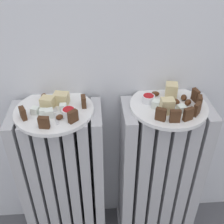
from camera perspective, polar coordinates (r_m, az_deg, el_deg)
radiator_left at (r=1.10m, az=-9.82°, el=-14.02°), size 0.31×0.17×0.64m
radiator_right at (r=1.12m, az=9.63°, el=-13.02°), size 0.31×0.17×0.64m
plate_left at (r=0.89m, az=-11.92°, el=0.26°), size 0.25×0.25×0.01m
plate_right at (r=0.91m, az=11.64°, el=1.20°), size 0.25×0.25×0.01m
dark_cake_slice_left_0 at (r=0.85m, az=-17.99°, el=-0.26°), size 0.03×0.03×0.04m
dark_cake_slice_left_1 at (r=0.80m, az=-13.96°, el=-2.13°), size 0.03×0.02×0.04m
dark_cake_slice_left_2 at (r=0.81m, az=-8.10°, el=-0.91°), size 0.03×0.03×0.04m
dark_cake_slice_left_3 at (r=0.87m, az=-5.91°, el=2.19°), size 0.02×0.03×0.04m
marble_cake_slice_left_0 at (r=0.88m, az=-13.22°, el=1.90°), size 0.05×0.04×0.04m
marble_cake_slice_left_1 at (r=0.90m, az=-10.48°, el=2.79°), size 0.05×0.04×0.04m
turkish_delight_left_0 at (r=0.87m, az=-10.10°, el=0.98°), size 0.02×0.02×0.02m
turkish_delight_left_1 at (r=0.86m, az=-14.13°, el=0.02°), size 0.02×0.02×0.02m
turkish_delight_left_2 at (r=0.87m, az=-15.70°, el=0.31°), size 0.03×0.03×0.02m
turkish_delight_left_3 at (r=0.85m, az=-12.90°, el=-0.23°), size 0.03×0.03×0.02m
medjool_date_left_0 at (r=0.94m, az=-13.99°, el=3.20°), size 0.02×0.03×0.02m
medjool_date_left_1 at (r=0.83m, az=-10.85°, el=-1.04°), size 0.03×0.02×0.02m
jam_bowl_left at (r=0.83m, az=-8.97°, el=-0.06°), size 0.04×0.04×0.03m
dark_cake_slice_right_0 at (r=0.82m, az=10.07°, el=-0.48°), size 0.03×0.03×0.04m
dark_cake_slice_right_1 at (r=0.82m, az=12.97°, el=-0.84°), size 0.03×0.01×0.04m
dark_cake_slice_right_2 at (r=0.84m, az=15.56°, el=-0.44°), size 0.03×0.02×0.04m
dark_cake_slice_right_3 at (r=0.87m, az=17.21°, el=0.59°), size 0.03×0.03×0.04m
dark_cake_slice_right_4 at (r=0.90m, az=17.65°, el=1.95°), size 0.02×0.03×0.04m
dark_cake_slice_right_5 at (r=0.93m, az=16.92°, el=3.35°), size 0.02×0.03×0.04m
marble_cake_slice_right_0 at (r=0.94m, az=12.21°, el=4.43°), size 0.05×0.05×0.05m
marble_cake_slice_right_1 at (r=0.85m, az=11.38°, el=1.20°), size 0.04×0.03×0.05m
turkish_delight_right_0 at (r=0.90m, az=11.75°, el=1.95°), size 0.02×0.02×0.02m
turkish_delight_right_1 at (r=0.87m, az=14.21°, el=0.60°), size 0.03×0.03×0.02m
turkish_delight_right_2 at (r=0.88m, az=9.10°, el=1.65°), size 0.03×0.03×0.02m
medjool_date_right_0 at (r=0.91m, az=13.25°, el=2.13°), size 0.02×0.03×0.02m
medjool_date_right_1 at (r=0.94m, az=14.69°, el=2.93°), size 0.03×0.03×0.02m
medjool_date_right_2 at (r=0.94m, az=9.00°, el=3.79°), size 0.03×0.02×0.02m
medjool_date_right_3 at (r=0.91m, az=15.49°, el=1.96°), size 0.03×0.03×0.02m
jam_bowl_right at (r=0.90m, az=7.55°, el=2.83°), size 0.04×0.04×0.02m
fork at (r=0.86m, az=-11.71°, el=-0.45°), size 0.04×0.09×0.00m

